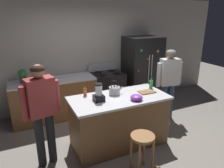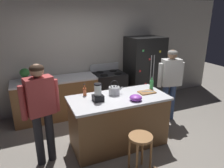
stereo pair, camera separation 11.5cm
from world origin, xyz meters
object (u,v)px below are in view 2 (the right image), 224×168
(kitchen_island, at_px, (118,121))
(blender_appliance, at_px, (98,94))
(person_by_island_left, at_px, (41,106))
(chef_knife, at_px, (148,91))
(refrigerator, at_px, (144,71))
(cutting_board, at_px, (147,92))
(stove_range, at_px, (109,90))
(person_by_sink_right, at_px, (170,79))
(tea_kettle, at_px, (114,90))
(potted_plant, at_px, (25,74))
(bottle_cooking_sauce, at_px, (85,91))
(mixing_bowl, at_px, (136,98))
(bottle_soda, at_px, (152,85))
(bar_stool, at_px, (140,144))

(kitchen_island, relative_size, blender_appliance, 5.68)
(person_by_island_left, xyz_separation_m, chef_knife, (1.89, -0.01, -0.04))
(refrigerator, xyz_separation_m, cutting_board, (-0.87, -1.51, 0.06))
(stove_range, xyz_separation_m, person_by_sink_right, (1.01, -1.09, 0.49))
(tea_kettle, bearing_deg, blender_appliance, -156.00)
(blender_appliance, xyz_separation_m, tea_kettle, (0.37, 0.16, -0.05))
(person_by_sink_right, bearing_deg, person_by_island_left, -171.09)
(tea_kettle, bearing_deg, potted_plant, 136.17)
(bottle_cooking_sauce, bearing_deg, mixing_bowl, -37.36)
(bottle_soda, bearing_deg, mixing_bowl, -146.37)
(bottle_soda, relative_size, chef_knife, 1.16)
(potted_plant, height_order, mixing_bowl, potted_plant)
(potted_plant, relative_size, blender_appliance, 0.98)
(blender_appliance, bearing_deg, refrigerator, 39.58)
(stove_range, height_order, person_by_sink_right, person_by_sink_right)
(bar_stool, height_order, potted_plant, potted_plant)
(person_by_island_left, bearing_deg, chef_knife, -0.36)
(refrigerator, relative_size, mixing_bowl, 8.39)
(potted_plant, xyz_separation_m, cutting_board, (2.04, -1.56, -0.16))
(person_by_island_left, relative_size, chef_knife, 7.51)
(blender_appliance, relative_size, chef_knife, 1.39)
(bar_stool, xyz_separation_m, potted_plant, (-1.45, 2.36, 0.62))
(kitchen_island, xyz_separation_m, refrigerator, (1.44, 1.50, 0.42))
(stove_range, relative_size, bar_stool, 1.78)
(person_by_island_left, bearing_deg, bottle_soda, 3.32)
(bottle_cooking_sauce, bearing_deg, person_by_island_left, -158.33)
(bar_stool, xyz_separation_m, bottle_soda, (0.77, 0.93, 0.54))
(bottle_cooking_sauce, relative_size, chef_knife, 0.98)
(tea_kettle, height_order, chef_knife, tea_kettle)
(stove_range, relative_size, bottle_soda, 4.36)
(refrigerator, bearing_deg, cutting_board, -119.90)
(kitchen_island, xyz_separation_m, person_by_island_left, (-1.30, 0.00, 0.53))
(kitchen_island, bearing_deg, blender_appliance, -178.85)
(bottle_soda, height_order, mixing_bowl, bottle_soda)
(bottle_cooking_sauce, bearing_deg, kitchen_island, -30.81)
(person_by_sink_right, relative_size, bar_stool, 2.56)
(kitchen_island, distance_m, chef_knife, 0.77)
(refrigerator, bearing_deg, stove_range, 178.59)
(bar_stool, distance_m, potted_plant, 2.83)
(cutting_board, xyz_separation_m, chef_knife, (0.02, 0.00, 0.01))
(refrigerator, height_order, potted_plant, refrigerator)
(potted_plant, bearing_deg, blender_appliance, -55.26)
(person_by_sink_right, distance_m, bar_stool, 1.98)
(bar_stool, distance_m, cutting_board, 1.09)
(stove_range, height_order, blender_appliance, blender_appliance)
(kitchen_island, xyz_separation_m, person_by_sink_right, (1.45, 0.43, 0.50))
(cutting_board, bearing_deg, potted_plant, 142.59)
(bottle_soda, bearing_deg, cutting_board, -144.57)
(potted_plant, distance_m, chef_knife, 2.58)
(potted_plant, relative_size, chef_knife, 1.36)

